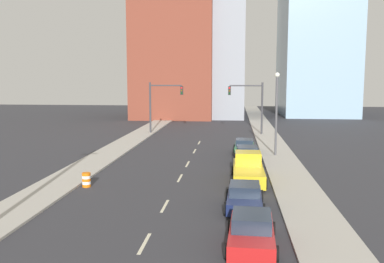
# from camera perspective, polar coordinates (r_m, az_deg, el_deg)

# --- Properties ---
(sidewalk_left) EXTENTS (3.06, 98.03, 0.14)m
(sidewalk_left) POSITION_cam_1_polar(r_m,az_deg,el_deg) (59.79, -5.70, 0.34)
(sidewalk_left) COLOR #ADA89E
(sidewalk_left) RESTS_ON ground
(sidewalk_right) EXTENTS (3.06, 98.03, 0.14)m
(sidewalk_right) POSITION_cam_1_polar(r_m,az_deg,el_deg) (58.77, 9.58, 0.16)
(sidewalk_right) COLOR #ADA89E
(sidewalk_right) RESTS_ON ground
(lane_stripe_at_8m) EXTENTS (0.16, 2.40, 0.01)m
(lane_stripe_at_8m) POSITION_cam_1_polar(r_m,az_deg,el_deg) (19.33, -6.35, -14.60)
(lane_stripe_at_8m) COLOR beige
(lane_stripe_at_8m) RESTS_ON ground
(lane_stripe_at_14m) EXTENTS (0.16, 2.40, 0.01)m
(lane_stripe_at_14m) POSITION_cam_1_polar(r_m,az_deg,el_deg) (24.42, -3.65, -9.87)
(lane_stripe_at_14m) COLOR beige
(lane_stripe_at_14m) RESTS_ON ground
(lane_stripe_at_21m) EXTENTS (0.16, 2.40, 0.01)m
(lane_stripe_at_21m) POSITION_cam_1_polar(r_m,az_deg,el_deg) (30.89, -1.62, -6.21)
(lane_stripe_at_21m) COLOR beige
(lane_stripe_at_21m) RESTS_ON ground
(lane_stripe_at_26m) EXTENTS (0.16, 2.40, 0.01)m
(lane_stripe_at_26m) POSITION_cam_1_polar(r_m,az_deg,el_deg) (35.75, -0.60, -4.36)
(lane_stripe_at_26m) COLOR beige
(lane_stripe_at_26m) RESTS_ON ground
(lane_stripe_at_32m) EXTENTS (0.16, 2.40, 0.01)m
(lane_stripe_at_32m) POSITION_cam_1_polar(r_m,az_deg,el_deg) (41.95, 0.34, -2.63)
(lane_stripe_at_32m) COLOR beige
(lane_stripe_at_32m) RESTS_ON ground
(lane_stripe_at_38m) EXTENTS (0.16, 2.40, 0.01)m
(lane_stripe_at_38m) POSITION_cam_1_polar(r_m,az_deg,el_deg) (47.39, 0.96, -1.50)
(lane_stripe_at_38m) COLOR beige
(lane_stripe_at_38m) RESTS_ON ground
(building_brick_left) EXTENTS (14.00, 16.00, 21.43)m
(building_brick_left) POSITION_cam_1_polar(r_m,az_deg,el_deg) (78.69, -2.22, 9.78)
(building_brick_left) COLOR brown
(building_brick_left) RESTS_ON ground
(building_office_center) EXTENTS (12.00, 20.00, 31.55)m
(building_office_center) POSITION_cam_1_polar(r_m,az_deg,el_deg) (82.44, 2.69, 13.18)
(building_office_center) COLOR gray
(building_office_center) RESTS_ON ground
(building_glass_right) EXTENTS (13.00, 20.00, 36.11)m
(building_glass_right) POSITION_cam_1_polar(r_m,az_deg,el_deg) (87.95, 16.27, 14.03)
(building_glass_right) COLOR #8CADC6
(building_glass_right) RESTS_ON ground
(traffic_signal_left) EXTENTS (4.37, 0.35, 6.58)m
(traffic_signal_left) POSITION_cam_1_polar(r_m,az_deg,el_deg) (54.83, -4.38, 4.13)
(traffic_signal_left) COLOR #38383D
(traffic_signal_left) RESTS_ON ground
(traffic_signal_right) EXTENTS (4.37, 0.35, 6.58)m
(traffic_signal_right) POSITION_cam_1_polar(r_m,az_deg,el_deg) (54.05, 8.08, 4.03)
(traffic_signal_right) COLOR #38383D
(traffic_signal_right) RESTS_ON ground
(traffic_barrel) EXTENTS (0.56, 0.56, 0.95)m
(traffic_barrel) POSITION_cam_1_polar(r_m,az_deg,el_deg) (29.19, -13.90, -6.27)
(traffic_barrel) COLOR orange
(traffic_barrel) RESTS_ON ground
(street_lamp) EXTENTS (0.44, 0.44, 7.63)m
(street_lamp) POSITION_cam_1_polar(r_m,az_deg,el_deg) (39.37, 11.20, 3.13)
(street_lamp) COLOR #4C4C51
(street_lamp) RESTS_ON ground
(sedan_red) EXTENTS (2.28, 4.63, 1.45)m
(sedan_red) POSITION_cam_1_polar(r_m,az_deg,el_deg) (18.85, 7.93, -13.05)
(sedan_red) COLOR red
(sedan_red) RESTS_ON ground
(sedan_navy) EXTENTS (2.22, 4.40, 1.40)m
(sedan_navy) POSITION_cam_1_polar(r_m,az_deg,el_deg) (23.94, 7.01, -8.66)
(sedan_navy) COLOR #141E47
(sedan_navy) RESTS_ON ground
(pickup_truck_yellow) EXTENTS (2.34, 6.18, 1.93)m
(pickup_truck_yellow) POSITION_cam_1_polar(r_m,az_deg,el_deg) (30.11, 7.50, -5.08)
(pickup_truck_yellow) COLOR gold
(pickup_truck_yellow) RESTS_ON ground
(sedan_white) EXTENTS (2.28, 4.40, 1.52)m
(sedan_white) POSITION_cam_1_polar(r_m,az_deg,el_deg) (35.77, 7.37, -3.28)
(sedan_white) COLOR silver
(sedan_white) RESTS_ON ground
(sedan_green) EXTENTS (2.20, 4.36, 1.40)m
(sedan_green) POSITION_cam_1_polar(r_m,az_deg,el_deg) (40.77, 7.00, -2.07)
(sedan_green) COLOR #1E6033
(sedan_green) RESTS_ON ground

